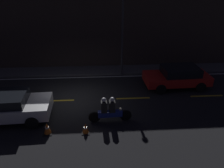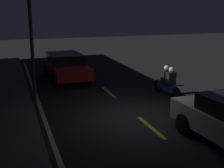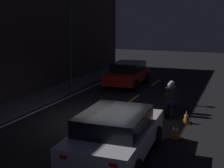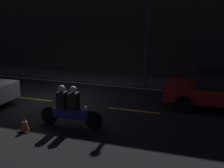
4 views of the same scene
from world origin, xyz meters
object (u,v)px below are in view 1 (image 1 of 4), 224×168
at_px(street_lamp, 122,31).
at_px(traffic_cone_near, 47,128).
at_px(motorcycle, 109,110).
at_px(sedan_white, 8,106).
at_px(taxi_red, 178,76).
at_px(traffic_cone_mid, 85,129).

bearing_deg(street_lamp, traffic_cone_near, -123.04).
height_order(motorcycle, traffic_cone_near, motorcycle).
bearing_deg(traffic_cone_near, sedan_white, 149.04).
relative_size(sedan_white, taxi_red, 0.98).
height_order(traffic_cone_near, traffic_cone_mid, traffic_cone_near).
distance_m(motorcycle, street_lamp, 6.17).
relative_size(motorcycle, street_lamp, 0.37).
bearing_deg(sedan_white, traffic_cone_mid, -21.79).
bearing_deg(street_lamp, motorcycle, -102.19).
bearing_deg(taxi_red, sedan_white, 15.22).
relative_size(motorcycle, traffic_cone_near, 3.79).
relative_size(traffic_cone_near, street_lamp, 0.10).
xyz_separation_m(traffic_cone_near, traffic_cone_mid, (1.75, -0.08, -0.03)).
xyz_separation_m(motorcycle, traffic_cone_mid, (-1.13, -0.85, -0.39)).
height_order(taxi_red, street_lamp, street_lamp).
distance_m(sedan_white, taxi_red, 10.08).
distance_m(taxi_red, traffic_cone_near, 8.66).
xyz_separation_m(taxi_red, traffic_cone_near, (-7.49, -4.32, -0.47)).
distance_m(sedan_white, motorcycle, 5.03).
distance_m(taxi_red, traffic_cone_mid, 7.25).
height_order(taxi_red, traffic_cone_near, taxi_red).
bearing_deg(taxi_red, traffic_cone_mid, 35.11).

